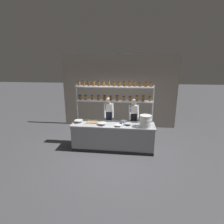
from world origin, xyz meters
The scene contains 14 objects.
ground_plane centered at (0.00, 0.00, 0.00)m, with size 40.00×40.00×0.00m, color #4C4C51.
back_wall centered at (0.00, 2.40, 1.64)m, with size 5.19×0.12×3.29m, color #9E9384.
prep_counter centered at (0.00, 0.00, 0.46)m, with size 2.79×0.76×0.92m.
spice_shelf_unit centered at (0.00, 0.33, 1.87)m, with size 2.67×0.28×2.34m.
chef_left centered at (-0.24, 0.67, 0.98)m, with size 0.40×0.32×1.69m.
chef_center centered at (0.69, 0.59, 0.96)m, with size 0.39×0.31×1.67m.
container_stack centered at (1.06, -0.16, 1.11)m, with size 0.38×0.38×0.39m.
cutting_board centered at (-0.73, 0.07, 0.93)m, with size 0.40×0.26×0.02m.
prep_bowl_near_left centered at (0.36, 0.24, 0.95)m, with size 0.22×0.22×0.06m.
prep_bowl_center_front centered at (0.51, -0.06, 0.95)m, with size 0.25×0.25×0.07m.
prep_bowl_center_back centered at (-0.34, -0.15, 0.96)m, with size 0.29×0.29×0.08m.
prep_bowl_near_right centered at (-1.19, 0.01, 0.96)m, with size 0.30×0.30×0.08m.
prep_bowl_far_left centered at (0.21, -0.23, 0.95)m, with size 0.22×0.22×0.06m.
serving_cup_front centered at (0.27, -0.03, 0.96)m, with size 0.09×0.09×0.08m.
Camera 1 is at (0.62, -5.51, 2.91)m, focal length 28.00 mm.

